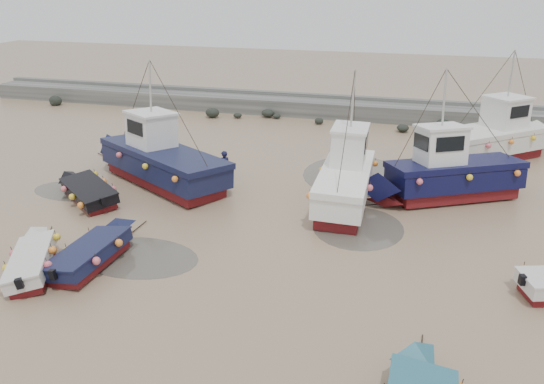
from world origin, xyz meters
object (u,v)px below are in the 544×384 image
(cabin_boat_1, at_px, (346,175))
(person, at_px, (225,183))
(dinghy_4, at_px, (87,188))
(cabin_boat_2, at_px, (445,173))
(cabin_boat_3, at_px, (499,135))
(dinghy_0, at_px, (35,256))
(cabin_boat_0, at_px, (156,158))
(dinghy_1, at_px, (95,249))

(cabin_boat_1, relative_size, person, 5.39)
(dinghy_4, relative_size, cabin_boat_2, 0.60)
(cabin_boat_1, distance_m, cabin_boat_3, 11.98)
(dinghy_0, relative_size, cabin_boat_1, 0.56)
(cabin_boat_0, distance_m, person, 3.83)
(dinghy_1, height_order, dinghy_4, same)
(cabin_boat_3, relative_size, person, 4.73)
(dinghy_0, height_order, dinghy_1, same)
(dinghy_4, bearing_deg, cabin_boat_2, -36.93)
(dinghy_4, height_order, cabin_boat_0, cabin_boat_0)
(cabin_boat_1, height_order, cabin_boat_2, same)
(cabin_boat_1, height_order, person, cabin_boat_1)
(cabin_boat_2, bearing_deg, person, 65.72)
(dinghy_0, bearing_deg, dinghy_4, 79.07)
(person, bearing_deg, cabin_boat_1, 137.47)
(dinghy_4, bearing_deg, person, -18.64)
(dinghy_0, xyz_separation_m, dinghy_4, (-2.02, 6.43, -0.01))
(cabin_boat_0, relative_size, cabin_boat_2, 1.16)
(dinghy_1, distance_m, cabin_boat_1, 11.78)
(cabin_boat_0, height_order, cabin_boat_2, same)
(dinghy_4, relative_size, cabin_boat_1, 0.56)
(dinghy_4, bearing_deg, cabin_boat_3, -20.67)
(cabin_boat_2, relative_size, person, 5.04)
(dinghy_0, bearing_deg, cabin_boat_3, 17.56)
(dinghy_1, xyz_separation_m, person, (1.86, 9.10, -0.55))
(person, bearing_deg, cabin_boat_0, -24.83)
(cabin_boat_2, bearing_deg, cabin_boat_3, -51.23)
(dinghy_1, xyz_separation_m, cabin_boat_2, (12.80, 9.81, 0.81))
(dinghy_1, height_order, cabin_boat_1, cabin_boat_1)
(dinghy_4, distance_m, cabin_boat_0, 3.83)
(cabin_boat_0, relative_size, cabin_boat_1, 1.08)
(cabin_boat_0, relative_size, cabin_boat_3, 1.23)
(cabin_boat_2, relative_size, cabin_boat_3, 1.07)
(dinghy_0, bearing_deg, dinghy_1, 1.85)
(dinghy_0, height_order, cabin_boat_0, cabin_boat_0)
(cabin_boat_3, xyz_separation_m, person, (-14.22, -8.33, -1.35))
(cabin_boat_0, xyz_separation_m, cabin_boat_1, (9.96, -0.08, 0.05))
(dinghy_4, distance_m, person, 6.84)
(dinghy_0, height_order, dinghy_4, same)
(cabin_boat_2, xyz_separation_m, person, (-10.94, -0.71, -1.36))
(dinghy_4, bearing_deg, dinghy_1, -106.26)
(cabin_boat_1, xyz_separation_m, cabin_boat_3, (7.79, 9.10, -0.01))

